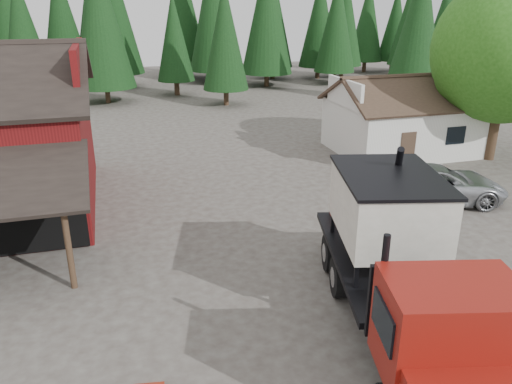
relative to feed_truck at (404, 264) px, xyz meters
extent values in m
plane|color=#423A34|center=(-3.06, 2.97, -2.21)|extent=(120.00, 120.00, 0.00)
cube|color=#601010|center=(-8.06, 12.97, 3.79)|extent=(0.25, 7.00, 2.00)
cylinder|color=#382619|center=(-8.66, 5.07, -0.81)|extent=(0.20, 0.20, 2.80)
cube|color=silver|center=(9.94, 15.97, -0.71)|extent=(8.00, 6.00, 3.00)
cube|color=#38281E|center=(9.94, 14.47, 1.54)|extent=(8.60, 3.42, 1.80)
cube|color=#38281E|center=(9.94, 17.47, 1.54)|extent=(8.60, 3.42, 1.80)
cube|color=silver|center=(5.94, 15.97, 1.54)|extent=(0.20, 4.20, 1.50)
cube|color=silver|center=(13.94, 15.97, 1.54)|extent=(0.20, 4.20, 1.50)
cube|color=#38281E|center=(8.44, 12.95, -1.21)|extent=(0.90, 0.06, 2.00)
cube|color=black|center=(11.44, 12.95, -0.61)|extent=(1.20, 0.06, 1.00)
cylinder|color=#382619|center=(13.94, 12.97, -0.61)|extent=(0.60, 0.60, 3.20)
sphere|color=#225B14|center=(13.94, 12.97, 3.99)|extent=(8.00, 8.00, 8.00)
sphere|color=#225B14|center=(12.74, 13.77, 2.79)|extent=(4.40, 4.40, 4.40)
cylinder|color=#382619|center=(2.94, 32.97, -1.41)|extent=(0.44, 0.44, 1.60)
cone|color=black|center=(2.94, 32.97, 3.69)|extent=(3.96, 3.96, 9.00)
cylinder|color=#382619|center=(18.94, 28.97, -1.41)|extent=(0.44, 0.44, 1.60)
cone|color=black|center=(18.94, 28.97, 4.69)|extent=(4.84, 4.84, 11.00)
cylinder|color=#382619|center=(-7.06, 36.97, -1.41)|extent=(0.44, 0.44, 1.60)
cone|color=black|center=(-7.06, 36.97, 5.19)|extent=(5.28, 5.28, 12.00)
cylinder|color=black|center=(-0.67, 2.27, -1.58)|extent=(0.70, 1.32, 1.26)
cylinder|color=black|center=(1.66, 1.67, -1.58)|extent=(0.70, 1.32, 1.26)
cylinder|color=black|center=(-0.28, 3.83, -1.58)|extent=(0.70, 1.32, 1.26)
cylinder|color=black|center=(2.06, 3.23, -1.58)|extent=(0.70, 1.32, 1.26)
cube|color=black|center=(0.04, 0.19, -1.12)|extent=(3.66, 9.87, 0.46)
cube|color=maroon|center=(-0.74, -2.86, 0.14)|extent=(3.15, 2.57, 2.12)
cube|color=black|center=(-0.97, -3.75, 0.48)|extent=(2.36, 0.68, 1.03)
cylinder|color=black|center=(-1.60, -1.58, 0.77)|extent=(0.20, 0.20, 2.07)
cube|color=black|center=(-0.46, -1.75, 0.08)|extent=(2.76, 0.83, 1.84)
cube|color=black|center=(0.44, 1.75, -0.81)|extent=(4.48, 7.17, 0.18)
cube|color=silver|center=(0.44, 1.75, 0.88)|extent=(3.49, 4.32, 1.84)
cone|color=silver|center=(0.44, 1.75, -0.26)|extent=(3.07, 3.07, 0.80)
cube|color=black|center=(0.44, 1.75, 1.83)|extent=(3.63, 4.46, 0.09)
cylinder|color=black|center=(1.50, 3.14, 0.77)|extent=(1.42, 2.31, 3.50)
cube|color=maroon|center=(0.45, 4.59, -0.49)|extent=(0.89, 1.06, 0.52)
cylinder|color=silver|center=(0.72, -2.47, -1.24)|extent=(0.91, 1.27, 0.64)
imported|color=#AFB2B7|center=(7.04, 8.19, -1.38)|extent=(6.56, 4.38, 1.67)
camera|label=1|loc=(-6.97, -9.94, 6.44)|focal=35.00mm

